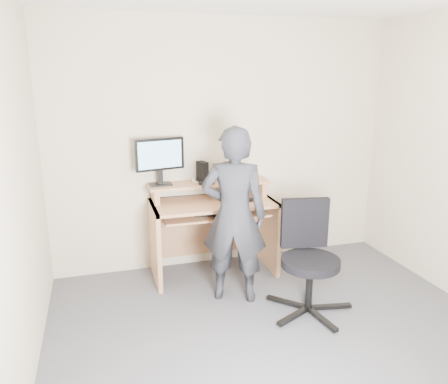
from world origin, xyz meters
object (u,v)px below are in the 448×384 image
desk (211,219)px  office_chair (308,254)px  person (234,216)px  monitor (160,157)px

desk → office_chair: 1.13m
office_chair → person: bearing=156.8°
desk → person: (0.04, -0.62, 0.23)m
monitor → person: (0.52, -0.70, -0.41)m
monitor → desk: bearing=-21.5°
person → office_chair: bearing=170.1°
desk → office_chair: (0.58, -0.97, -0.05)m
monitor → office_chair: size_ratio=0.52×
desk → office_chair: office_chair is taller
desk → monitor: (-0.48, 0.08, 0.64)m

